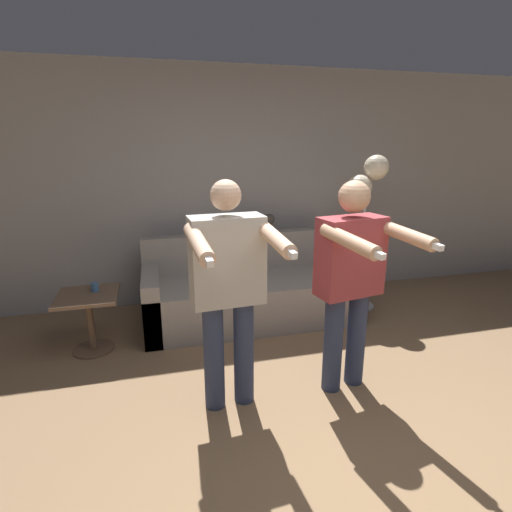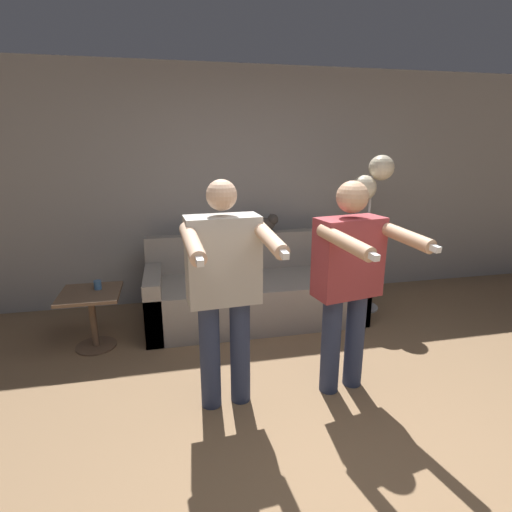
{
  "view_description": "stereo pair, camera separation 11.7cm",
  "coord_description": "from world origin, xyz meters",
  "px_view_note": "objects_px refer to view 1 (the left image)",
  "views": [
    {
      "loc": [
        -0.98,
        -1.7,
        1.79
      ],
      "look_at": [
        -0.19,
        1.39,
        0.88
      ],
      "focal_mm": 28.0,
      "sensor_mm": 36.0,
      "label": 1
    },
    {
      "loc": [
        -0.87,
        -1.72,
        1.79
      ],
      "look_at": [
        -0.19,
        1.39,
        0.88
      ],
      "focal_mm": 28.0,
      "sensor_mm": 36.0,
      "label": 2
    }
  ],
  "objects_px": {
    "person_left": "(228,283)",
    "couch": "(252,293)",
    "floor_lamp": "(367,189)",
    "side_table": "(89,310)",
    "cup": "(95,287)",
    "cat": "(259,224)",
    "person_right": "(351,274)"
  },
  "relations": [
    {
      "from": "couch",
      "to": "person_right",
      "type": "height_order",
      "value": "person_right"
    },
    {
      "from": "person_right",
      "to": "cup",
      "type": "distance_m",
      "value": 2.21
    },
    {
      "from": "floor_lamp",
      "to": "cup",
      "type": "bearing_deg",
      "value": -174.78
    },
    {
      "from": "cat",
      "to": "floor_lamp",
      "type": "xyz_separation_m",
      "value": [
        1.09,
        -0.31,
        0.38
      ]
    },
    {
      "from": "couch",
      "to": "cup",
      "type": "xyz_separation_m",
      "value": [
        -1.48,
        -0.24,
        0.29
      ]
    },
    {
      "from": "floor_lamp",
      "to": "side_table",
      "type": "height_order",
      "value": "floor_lamp"
    },
    {
      "from": "person_left",
      "to": "person_right",
      "type": "height_order",
      "value": "person_left"
    },
    {
      "from": "cup",
      "to": "cat",
      "type": "bearing_deg",
      "value": 18.86
    },
    {
      "from": "couch",
      "to": "side_table",
      "type": "relative_size",
      "value": 4.12
    },
    {
      "from": "side_table",
      "to": "cup",
      "type": "relative_size",
      "value": 6.58
    },
    {
      "from": "couch",
      "to": "cat",
      "type": "xyz_separation_m",
      "value": [
        0.17,
        0.33,
        0.66
      ]
    },
    {
      "from": "person_left",
      "to": "floor_lamp",
      "type": "height_order",
      "value": "floor_lamp"
    },
    {
      "from": "cat",
      "to": "floor_lamp",
      "type": "height_order",
      "value": "floor_lamp"
    },
    {
      "from": "person_left",
      "to": "cup",
      "type": "height_order",
      "value": "person_left"
    },
    {
      "from": "cup",
      "to": "person_left",
      "type": "bearing_deg",
      "value": -48.92
    },
    {
      "from": "floor_lamp",
      "to": "person_left",
      "type": "bearing_deg",
      "value": -141.59
    },
    {
      "from": "side_table",
      "to": "cup",
      "type": "xyz_separation_m",
      "value": [
        0.06,
        0.06,
        0.19
      ]
    },
    {
      "from": "person_left",
      "to": "side_table",
      "type": "bearing_deg",
      "value": 130.29
    },
    {
      "from": "person_right",
      "to": "side_table",
      "type": "xyz_separation_m",
      "value": [
        -1.92,
        1.07,
        -0.51
      ]
    },
    {
      "from": "person_left",
      "to": "person_right",
      "type": "relative_size",
      "value": 1.02
    },
    {
      "from": "couch",
      "to": "person_left",
      "type": "bearing_deg",
      "value": -109.78
    },
    {
      "from": "person_right",
      "to": "cup",
      "type": "height_order",
      "value": "person_right"
    },
    {
      "from": "person_left",
      "to": "floor_lamp",
      "type": "distance_m",
      "value": 2.27
    },
    {
      "from": "person_left",
      "to": "side_table",
      "type": "relative_size",
      "value": 2.98
    },
    {
      "from": "person_left",
      "to": "side_table",
      "type": "distance_m",
      "value": 1.59
    },
    {
      "from": "person_left",
      "to": "couch",
      "type": "bearing_deg",
      "value": 66.12
    },
    {
      "from": "person_left",
      "to": "cup",
      "type": "distance_m",
      "value": 1.54
    },
    {
      "from": "cup",
      "to": "person_right",
      "type": "bearing_deg",
      "value": -31.29
    },
    {
      "from": "couch",
      "to": "floor_lamp",
      "type": "bearing_deg",
      "value": 0.59
    },
    {
      "from": "cat",
      "to": "cup",
      "type": "relative_size",
      "value": 5.59
    },
    {
      "from": "person_left",
      "to": "side_table",
      "type": "height_order",
      "value": "person_left"
    },
    {
      "from": "floor_lamp",
      "to": "person_right",
      "type": "bearing_deg",
      "value": -122.08
    }
  ]
}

